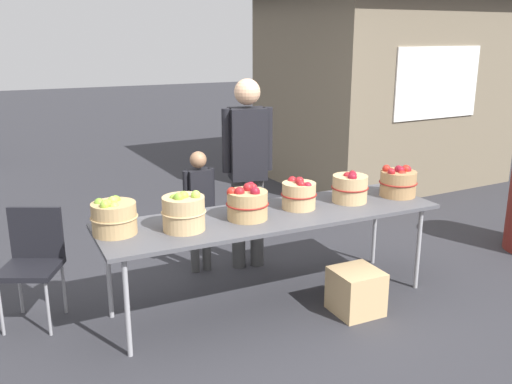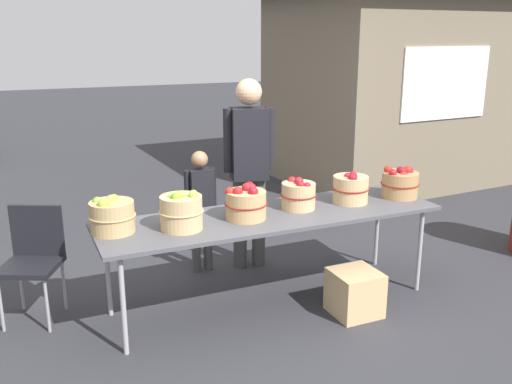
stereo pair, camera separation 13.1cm
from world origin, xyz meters
TOP-DOWN VIEW (x-y plane):
  - ground_plane at (0.00, 0.00)m, footprint 40.00×40.00m
  - market_table at (0.00, 0.00)m, footprint 2.70×0.76m
  - apple_basket_green_0 at (-1.20, 0.08)m, footprint 0.33×0.33m
  - apple_basket_green_1 at (-0.74, -0.05)m, footprint 0.32×0.32m
  - apple_basket_red_0 at (-0.23, -0.02)m, footprint 0.33×0.33m
  - apple_basket_red_1 at (0.26, 0.04)m, footprint 0.29×0.29m
  - apple_basket_red_2 at (0.73, 0.02)m, footprint 0.31×0.31m
  - apple_basket_red_3 at (1.20, -0.02)m, footprint 0.33×0.33m
  - vendor_adult at (0.13, 0.75)m, footprint 0.45×0.29m
  - child_customer at (-0.30, 0.83)m, footprint 0.30×0.15m
  - food_kiosk at (3.34, 3.03)m, footprint 3.66×3.09m
  - folding_chair at (-1.73, 0.51)m, footprint 0.53×0.53m
  - produce_crate at (0.51, -0.44)m, footprint 0.35×0.35m

SIDE VIEW (x-z plane):
  - ground_plane at x=0.00m, z-range 0.00..0.00m
  - produce_crate at x=0.51m, z-range 0.00..0.35m
  - folding_chair at x=-1.73m, z-range 0.08..0.94m
  - child_customer at x=-0.30m, z-range 0.10..1.22m
  - market_table at x=0.00m, z-range 0.34..1.09m
  - apple_basket_red_1 at x=0.26m, z-range 0.73..1.00m
  - apple_basket_red_0 at x=-0.23m, z-range 0.74..1.01m
  - apple_basket_red_2 at x=0.73m, z-range 0.74..1.01m
  - apple_basket_green_0 at x=-1.20m, z-range 0.74..1.01m
  - apple_basket_red_3 at x=1.20m, z-range 0.74..1.01m
  - apple_basket_green_1 at x=-0.74m, z-range 0.73..1.03m
  - vendor_adult at x=0.13m, z-range 0.15..1.88m
  - food_kiosk at x=3.34m, z-range 0.01..2.75m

